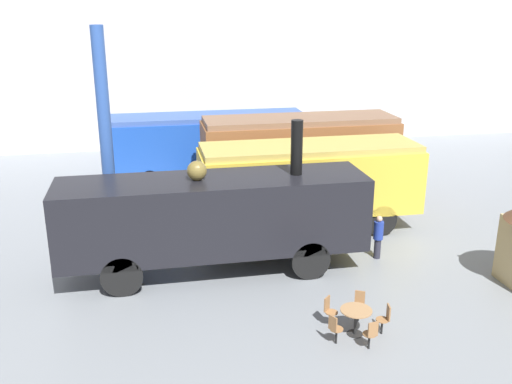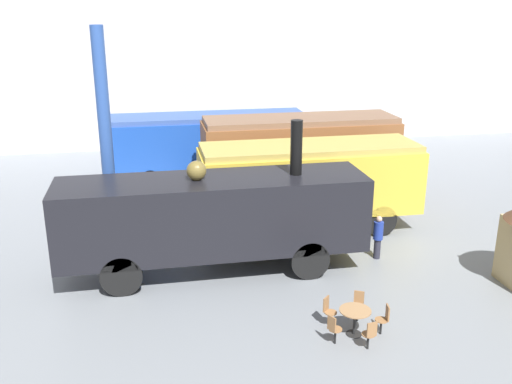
% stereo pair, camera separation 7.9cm
% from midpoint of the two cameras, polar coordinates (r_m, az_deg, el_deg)
% --- Properties ---
extents(ground_plane, '(80.00, 80.00, 0.00)m').
position_cam_midpoint_polar(ground_plane, '(22.31, 3.42, -4.51)').
color(ground_plane, gray).
extents(backdrop_wall, '(44.00, 0.15, 9.00)m').
position_cam_midpoint_polar(backdrop_wall, '(36.12, -2.71, 11.69)').
color(backdrop_wall, silver).
rests_on(backdrop_wall, ground_plane).
extents(streamlined_locomotive, '(12.07, 2.61, 3.34)m').
position_cam_midpoint_polar(streamlined_locomotive, '(29.45, -3.34, 5.12)').
color(streamlined_locomotive, blue).
rests_on(streamlined_locomotive, ground_plane).
extents(passenger_coach_wooden, '(8.75, 2.63, 3.85)m').
position_cam_midpoint_polar(passenger_coach_wooden, '(26.00, 4.27, 4.10)').
color(passenger_coach_wooden, brown).
rests_on(passenger_coach_wooden, ground_plane).
extents(passenger_coach_vintage, '(8.58, 2.74, 3.48)m').
position_cam_midpoint_polar(passenger_coach_vintage, '(22.51, 5.25, 1.38)').
color(passenger_coach_vintage, gold).
rests_on(passenger_coach_vintage, ground_plane).
extents(steam_locomotive, '(10.07, 2.46, 5.09)m').
position_cam_midpoint_polar(steam_locomotive, '(18.77, -4.35, -2.25)').
color(steam_locomotive, black).
rests_on(steam_locomotive, ground_plane).
extents(cafe_table_near, '(0.87, 0.87, 0.75)m').
position_cam_midpoint_polar(cafe_table_near, '(16.07, 9.82, -12.02)').
color(cafe_table_near, black).
rests_on(cafe_table_near, ground_plane).
extents(cafe_chair_0, '(0.39, 0.40, 0.87)m').
position_cam_midpoint_polar(cafe_chair_0, '(16.81, 10.15, -10.93)').
color(cafe_chair_0, black).
rests_on(cafe_chair_0, ground_plane).
extents(cafe_chair_1, '(0.40, 0.40, 0.87)m').
position_cam_midpoint_polar(cafe_chair_1, '(16.40, 7.20, -11.56)').
color(cafe_chair_1, black).
rests_on(cafe_chair_1, ground_plane).
extents(cafe_chair_2, '(0.40, 0.39, 0.87)m').
position_cam_midpoint_polar(cafe_chair_2, '(15.60, 7.73, -13.28)').
color(cafe_chair_2, black).
rests_on(cafe_chair_2, ground_plane).
extents(cafe_chair_3, '(0.36, 0.37, 0.87)m').
position_cam_midpoint_polar(cafe_chair_3, '(15.52, 11.29, -13.67)').
color(cafe_chair_3, black).
rests_on(cafe_chair_3, ground_plane).
extents(cafe_chair_4, '(0.37, 0.36, 0.87)m').
position_cam_midpoint_polar(cafe_chair_4, '(16.29, 12.65, -12.13)').
color(cafe_chair_4, black).
rests_on(cafe_chair_4, ground_plane).
extents(visitor_person, '(0.34, 0.34, 1.60)m').
position_cam_midpoint_polar(visitor_person, '(20.62, 12.02, -4.28)').
color(visitor_person, '#262633').
rests_on(visitor_person, ground_plane).
extents(support_pillar, '(0.44, 0.44, 8.00)m').
position_cam_midpoint_polar(support_pillar, '(20.40, -14.84, 4.54)').
color(support_pillar, '#2D519E').
rests_on(support_pillar, ground_plane).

